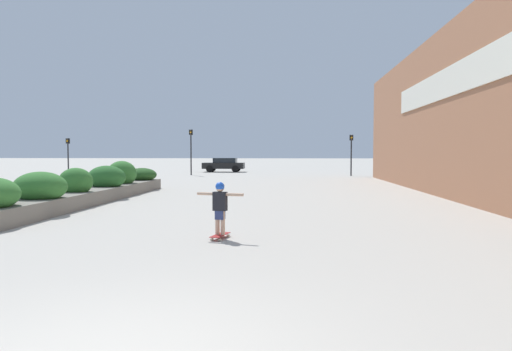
{
  "coord_description": "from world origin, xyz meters",
  "views": [
    {
      "loc": [
        1.63,
        -3.78,
        1.87
      ],
      "look_at": [
        0.06,
        16.57,
        0.85
      ],
      "focal_mm": 32.0,
      "sensor_mm": 36.0,
      "label": 1
    }
  ],
  "objects_px": {
    "car_leftmost": "(453,166)",
    "traffic_light_left": "(191,144)",
    "traffic_light_right": "(351,148)",
    "car_center_left": "(224,164)",
    "traffic_light_far_left": "(68,150)",
    "skateboard": "(220,236)",
    "skateboarder": "(220,203)"
  },
  "relations": [
    {
      "from": "skateboarder",
      "to": "skateboard",
      "type": "bearing_deg",
      "value": 0.0
    },
    {
      "from": "traffic_light_far_left",
      "to": "car_leftmost",
      "type": "bearing_deg",
      "value": 5.78
    },
    {
      "from": "car_leftmost",
      "to": "car_center_left",
      "type": "xyz_separation_m",
      "value": [
        -20.48,
        3.34,
        0.01
      ]
    },
    {
      "from": "traffic_light_right",
      "to": "traffic_light_far_left",
      "type": "bearing_deg",
      "value": -179.83
    },
    {
      "from": "skateboard",
      "to": "car_leftmost",
      "type": "relative_size",
      "value": 0.16
    },
    {
      "from": "skateboard",
      "to": "car_center_left",
      "type": "height_order",
      "value": "car_center_left"
    },
    {
      "from": "traffic_light_left",
      "to": "traffic_light_right",
      "type": "xyz_separation_m",
      "value": [
        13.22,
        -0.33,
        -0.3
      ]
    },
    {
      "from": "car_center_left",
      "to": "traffic_light_left",
      "type": "relative_size",
      "value": 1.05
    },
    {
      "from": "skateboarder",
      "to": "car_center_left",
      "type": "height_order",
      "value": "car_center_left"
    },
    {
      "from": "skateboarder",
      "to": "traffic_light_far_left",
      "type": "bearing_deg",
      "value": 136.29
    },
    {
      "from": "traffic_light_right",
      "to": "traffic_light_far_left",
      "type": "distance_m",
      "value": 23.71
    },
    {
      "from": "skateboard",
      "to": "car_center_left",
      "type": "distance_m",
      "value": 34.57
    },
    {
      "from": "traffic_light_left",
      "to": "traffic_light_far_left",
      "type": "distance_m",
      "value": 10.5
    },
    {
      "from": "car_leftmost",
      "to": "traffic_light_left",
      "type": "height_order",
      "value": "traffic_light_left"
    },
    {
      "from": "skateboarder",
      "to": "traffic_light_far_left",
      "type": "height_order",
      "value": "traffic_light_far_left"
    },
    {
      "from": "car_center_left",
      "to": "traffic_light_left",
      "type": "bearing_deg",
      "value": 163.45
    },
    {
      "from": "skateboard",
      "to": "traffic_light_left",
      "type": "height_order",
      "value": "traffic_light_left"
    },
    {
      "from": "car_center_left",
      "to": "traffic_light_far_left",
      "type": "relative_size",
      "value": 1.29
    },
    {
      "from": "car_leftmost",
      "to": "traffic_light_left",
      "type": "bearing_deg",
      "value": -82.54
    },
    {
      "from": "car_leftmost",
      "to": "skateboard",
      "type": "bearing_deg",
      "value": -26.66
    },
    {
      "from": "skateboarder",
      "to": "car_center_left",
      "type": "bearing_deg",
      "value": 112.4
    },
    {
      "from": "traffic_light_far_left",
      "to": "skateboard",
      "type": "bearing_deg",
      "value": -57.81
    },
    {
      "from": "skateboarder",
      "to": "car_leftmost",
      "type": "bearing_deg",
      "value": 77.44
    },
    {
      "from": "skateboarder",
      "to": "traffic_light_left",
      "type": "distance_m",
      "value": 28.82
    },
    {
      "from": "traffic_light_left",
      "to": "traffic_light_right",
      "type": "height_order",
      "value": "traffic_light_left"
    },
    {
      "from": "skateboarder",
      "to": "traffic_light_right",
      "type": "height_order",
      "value": "traffic_light_right"
    },
    {
      "from": "skateboarder",
      "to": "car_leftmost",
      "type": "distance_m",
      "value": 34.54
    },
    {
      "from": "skateboard",
      "to": "traffic_light_left",
      "type": "bearing_deg",
      "value": 117.88
    },
    {
      "from": "traffic_light_left",
      "to": "car_center_left",
      "type": "bearing_deg",
      "value": 73.45
    },
    {
      "from": "traffic_light_far_left",
      "to": "skateboarder",
      "type": "bearing_deg",
      "value": -57.81
    },
    {
      "from": "car_leftmost",
      "to": "traffic_light_right",
      "type": "distance_m",
      "value": 9.81
    },
    {
      "from": "car_leftmost",
      "to": "car_center_left",
      "type": "height_order",
      "value": "car_center_left"
    }
  ]
}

